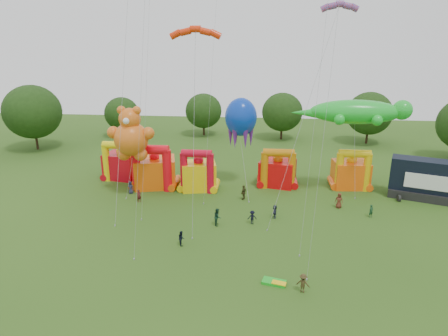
# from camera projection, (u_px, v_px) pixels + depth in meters

# --- Properties ---
(ground) EXTENTS (160.00, 160.00, 0.00)m
(ground) POSITION_uv_depth(u_px,v_px,m) (201.00, 313.00, 30.46)
(ground) COLOR #2B4E16
(ground) RESTS_ON ground
(tree_ring) EXTENTS (125.51, 127.63, 12.07)m
(tree_ring) POSITION_uv_depth(u_px,v_px,m) (184.00, 235.00, 29.24)
(tree_ring) COLOR #352314
(tree_ring) RESTS_ON ground
(bouncy_castle_0) EXTENTS (5.26, 4.49, 5.98)m
(bouncy_castle_0) POSITION_uv_depth(u_px,v_px,m) (121.00, 164.00, 59.19)
(bouncy_castle_0) COLOR red
(bouncy_castle_0) RESTS_ON ground
(bouncy_castle_1) EXTENTS (6.47, 5.66, 6.43)m
(bouncy_castle_1) POSITION_uv_depth(u_px,v_px,m) (154.00, 170.00, 55.77)
(bouncy_castle_1) COLOR #EC5A0C
(bouncy_castle_1) RESTS_ON ground
(bouncy_castle_2) EXTENTS (5.25, 4.55, 6.01)m
(bouncy_castle_2) POSITION_uv_depth(u_px,v_px,m) (198.00, 174.00, 54.81)
(bouncy_castle_2) COLOR yellow
(bouncy_castle_2) RESTS_ON ground
(bouncy_castle_3) EXTENTS (5.53, 4.83, 5.69)m
(bouncy_castle_3) POSITION_uv_depth(u_px,v_px,m) (278.00, 171.00, 56.35)
(bouncy_castle_3) COLOR red
(bouncy_castle_3) RESTS_ON ground
(bouncy_castle_4) EXTENTS (5.03, 4.18, 5.81)m
(bouncy_castle_4) POSITION_uv_depth(u_px,v_px,m) (351.00, 172.00, 55.60)
(bouncy_castle_4) COLOR #FE5B0D
(bouncy_castle_4) RESTS_ON ground
(stage_trailer) EXTENTS (8.86, 5.72, 5.30)m
(stage_trailer) POSITION_uv_depth(u_px,v_px,m) (424.00, 180.00, 51.66)
(stage_trailer) COLOR black
(stage_trailer) RESTS_ON ground
(teddy_bear_kite) EXTENTS (6.21, 4.41, 12.02)m
(teddy_bear_kite) POSITION_uv_depth(u_px,v_px,m) (131.00, 139.00, 51.33)
(teddy_bear_kite) COLOR orange
(teddy_bear_kite) RESTS_ON ground
(gecko_kite) EXTENTS (15.25, 5.12, 12.71)m
(gecko_kite) POSITION_uv_depth(u_px,v_px,m) (356.00, 117.00, 51.36)
(gecko_kite) COLOR green
(gecko_kite) RESTS_ON ground
(octopus_kite) EXTENTS (4.39, 9.19, 12.47)m
(octopus_kite) POSITION_uv_depth(u_px,v_px,m) (242.00, 140.00, 54.24)
(octopus_kite) COLOR #0B34B3
(octopus_kite) RESTS_ON ground
(parafoil_kites) EXTENTS (27.01, 12.17, 29.80)m
(parafoil_kites) POSITION_uv_depth(u_px,v_px,m) (269.00, 113.00, 43.37)
(parafoil_kites) COLOR red
(parafoil_kites) RESTS_ON ground
(diamond_kites) EXTENTS (20.46, 22.31, 38.58)m
(diamond_kites) POSITION_uv_depth(u_px,v_px,m) (217.00, 71.00, 39.54)
(diamond_kites) COLOR red
(diamond_kites) RESTS_ON ground
(folded_kite_bundle) EXTENTS (2.18, 1.46, 0.31)m
(folded_kite_bundle) POSITION_uv_depth(u_px,v_px,m) (275.00, 282.00, 34.08)
(folded_kite_bundle) COLOR green
(folded_kite_bundle) RESTS_ON ground
(spectator_0) EXTENTS (0.87, 0.58, 1.75)m
(spectator_0) POSITION_uv_depth(u_px,v_px,m) (131.00, 187.00, 53.75)
(spectator_0) COLOR #272841
(spectator_0) RESTS_ON ground
(spectator_1) EXTENTS (0.71, 0.70, 1.64)m
(spectator_1) POSITION_uv_depth(u_px,v_px,m) (139.00, 196.00, 51.00)
(spectator_1) COLOR #54181A
(spectator_1) RESTS_ON ground
(spectator_2) EXTENTS (0.77, 0.97, 1.98)m
(spectator_2) POSITION_uv_depth(u_px,v_px,m) (218.00, 217.00, 44.62)
(spectator_2) COLOR #153624
(spectator_2) RESTS_ON ground
(spectator_3) EXTENTS (1.09, 0.70, 1.60)m
(spectator_3) POSITION_uv_depth(u_px,v_px,m) (252.00, 217.00, 44.94)
(spectator_3) COLOR black
(spectator_3) RESTS_ON ground
(spectator_4) EXTENTS (0.97, 1.23, 1.95)m
(spectator_4) POSITION_uv_depth(u_px,v_px,m) (244.00, 192.00, 51.72)
(spectator_4) COLOR #363215
(spectator_4) RESTS_ON ground
(spectator_5) EXTENTS (0.49, 1.50, 1.61)m
(spectator_5) POSITION_uv_depth(u_px,v_px,m) (275.00, 211.00, 46.46)
(spectator_5) COLOR #24293D
(spectator_5) RESTS_ON ground
(spectator_6) EXTENTS (1.13, 0.97, 1.96)m
(spectator_6) POSITION_uv_depth(u_px,v_px,m) (339.00, 201.00, 49.12)
(spectator_6) COLOR #602B1B
(spectator_6) RESTS_ON ground
(spectator_7) EXTENTS (0.68, 0.60, 1.56)m
(spectator_7) POSITION_uv_depth(u_px,v_px,m) (371.00, 211.00, 46.61)
(spectator_7) COLOR #1A4123
(spectator_7) RESTS_ON ground
(spectator_8) EXTENTS (0.82, 0.91, 1.53)m
(spectator_8) POSITION_uv_depth(u_px,v_px,m) (181.00, 238.00, 40.32)
(spectator_8) COLOR black
(spectator_8) RESTS_ON ground
(spectator_9) EXTENTS (1.23, 0.94, 1.69)m
(spectator_9) POSITION_uv_depth(u_px,v_px,m) (303.00, 283.00, 32.74)
(spectator_9) COLOR #3D3218
(spectator_9) RESTS_ON ground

